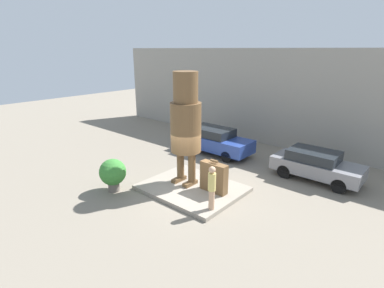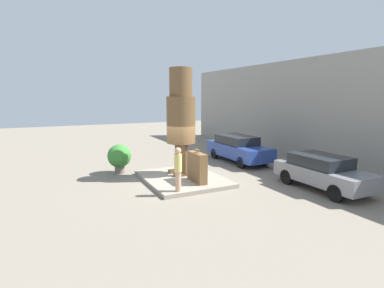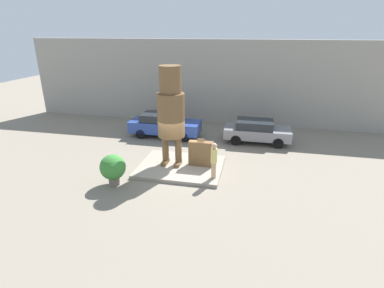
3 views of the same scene
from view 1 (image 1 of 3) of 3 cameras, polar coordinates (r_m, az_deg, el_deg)
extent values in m
plane|color=gray|center=(13.49, 0.03, -8.72)|extent=(60.00, 60.00, 0.00)
cube|color=gray|center=(13.46, 0.03, -8.39)|extent=(4.22, 3.38, 0.17)
cube|color=gray|center=(19.60, 16.77, 8.21)|extent=(28.00, 0.60, 6.05)
cube|color=brown|center=(13.92, -2.49, -6.71)|extent=(0.26, 0.77, 0.17)
cube|color=brown|center=(13.50, -0.35, -7.50)|extent=(0.26, 0.77, 0.17)
cylinder|color=brown|center=(13.70, -2.20, -3.68)|extent=(0.34, 0.34, 1.34)
cylinder|color=brown|center=(13.28, -0.03, -4.39)|extent=(0.34, 0.34, 1.34)
cylinder|color=brown|center=(12.94, -1.18, 3.18)|extent=(1.34, 1.34, 2.16)
cylinder|color=brown|center=(12.62, -1.23, 10.78)|extent=(1.05, 1.05, 1.29)
cube|color=brown|center=(12.75, 4.18, -6.36)|extent=(1.23, 0.37, 1.28)
cylinder|color=brown|center=(12.47, 4.25, -3.24)|extent=(0.34, 0.11, 0.11)
cylinder|color=tan|center=(11.51, 3.74, -10.54)|extent=(0.23, 0.23, 0.78)
cylinder|color=#DBC66B|center=(11.18, 3.82, -7.20)|extent=(0.30, 0.30, 0.70)
sphere|color=tan|center=(10.99, 3.87, -4.94)|extent=(0.26, 0.26, 0.26)
cube|color=#284293|center=(17.89, 4.31, 0.35)|extent=(4.61, 1.76, 0.74)
cube|color=#1E2328|center=(17.85, 3.76, 2.37)|extent=(2.53, 1.58, 0.48)
cylinder|color=black|center=(17.87, 9.47, -1.10)|extent=(0.64, 0.18, 0.64)
cylinder|color=black|center=(16.61, 6.60, -2.44)|extent=(0.64, 0.18, 0.64)
cylinder|color=black|center=(19.42, 2.30, 0.66)|extent=(0.64, 0.18, 0.64)
cylinder|color=black|center=(18.27, -0.79, -0.43)|extent=(0.64, 0.18, 0.64)
cube|color=gray|center=(15.44, 22.66, -4.09)|extent=(4.04, 1.76, 0.62)
cube|color=#1E2328|center=(15.31, 22.19, -2.01)|extent=(2.22, 1.58, 0.47)
cylinder|color=black|center=(15.98, 27.70, -5.26)|extent=(0.65, 0.18, 0.65)
cylinder|color=black|center=(14.55, 26.17, -7.22)|extent=(0.65, 0.18, 0.65)
cylinder|color=black|center=(16.62, 19.36, -3.33)|extent=(0.65, 0.18, 0.65)
cylinder|color=black|center=(15.25, 17.11, -5.00)|extent=(0.65, 0.18, 0.65)
cylinder|color=#70665B|center=(13.77, -14.64, -7.85)|extent=(0.49, 0.49, 0.40)
sphere|color=#387F33|center=(13.49, -14.87, -5.19)|extent=(1.16, 1.16, 1.16)
camera|label=2|loc=(6.09, 83.62, -19.71)|focal=28.00mm
camera|label=3|loc=(6.21, -95.48, 4.91)|focal=28.00mm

